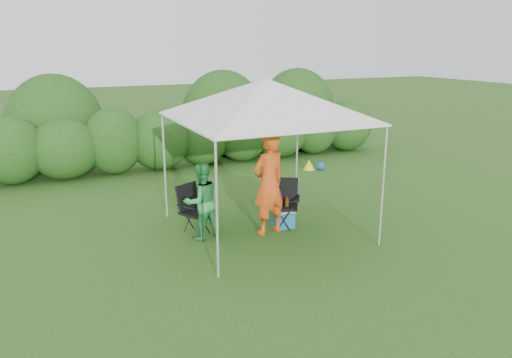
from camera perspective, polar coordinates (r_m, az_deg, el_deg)
name	(u,v)px	position (r m, az deg, el deg)	size (l,w,h in m)	color
ground	(277,239)	(9.10, 2.40, -6.84)	(70.00, 70.00, 0.00)	#315F1E
hedge	(187,138)	(14.32, -7.93, 4.68)	(12.79, 1.53, 1.80)	#27551A
canopy	(266,99)	(8.93, 1.11, 9.10)	(3.10, 3.10, 2.83)	silver
chair_right	(285,200)	(9.59, 3.29, -2.36)	(0.71, 0.70, 0.92)	black
chair_left	(193,206)	(9.31, -7.23, -3.03)	(0.70, 0.69, 0.91)	black
man	(269,183)	(9.07, 1.47, -0.51)	(0.70, 0.46, 1.91)	#F6541C
woman	(201,201)	(8.95, -6.29, -2.55)	(0.68, 0.53, 1.39)	green
cooler	(283,219)	(9.59, 3.08, -4.54)	(0.44, 0.34, 0.35)	#216A98
bottle	(287,203)	(9.48, 3.54, -2.80)	(0.07, 0.07, 0.27)	#592D0C
lawn_toy	(312,165)	(14.02, 6.42, 1.59)	(0.55, 0.45, 0.27)	yellow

